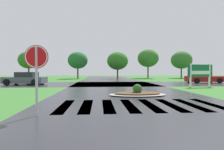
{
  "coord_description": "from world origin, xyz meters",
  "views": [
    {
      "loc": [
        -1.72,
        -2.63,
        1.46
      ],
      "look_at": [
        -0.75,
        11.17,
        1.17
      ],
      "focal_mm": 29.6,
      "sensor_mm": 36.0,
      "label": 1
    }
  ],
  "objects_px": {
    "stop_sign": "(36,64)",
    "estate_billboard": "(200,72)",
    "car_white_sedan": "(25,79)",
    "drainage_pipe_stack": "(34,80)",
    "median_island": "(137,93)",
    "car_blue_compact": "(203,78)"
  },
  "relations": [
    {
      "from": "stop_sign",
      "to": "estate_billboard",
      "type": "xyz_separation_m",
      "value": [
        11.26,
        10.15,
        -0.3
      ]
    },
    {
      "from": "car_white_sedan",
      "to": "drainage_pipe_stack",
      "type": "xyz_separation_m",
      "value": [
        0.28,
        1.78,
        -0.16
      ]
    },
    {
      "from": "estate_billboard",
      "to": "median_island",
      "type": "xyz_separation_m",
      "value": [
        -6.95,
        -5.39,
        -1.26
      ]
    },
    {
      "from": "car_blue_compact",
      "to": "median_island",
      "type": "bearing_deg",
      "value": -135.38
    },
    {
      "from": "stop_sign",
      "to": "car_blue_compact",
      "type": "distance_m",
      "value": 21.82
    },
    {
      "from": "stop_sign",
      "to": "car_white_sedan",
      "type": "distance_m",
      "value": 15.44
    },
    {
      "from": "estate_billboard",
      "to": "car_blue_compact",
      "type": "xyz_separation_m",
      "value": [
        3.67,
        5.73,
        -0.78
      ]
    },
    {
      "from": "car_blue_compact",
      "to": "drainage_pipe_stack",
      "type": "height_order",
      "value": "car_blue_compact"
    },
    {
      "from": "car_blue_compact",
      "to": "stop_sign",
      "type": "bearing_deg",
      "value": -134.93
    },
    {
      "from": "median_island",
      "to": "car_blue_compact",
      "type": "distance_m",
      "value": 15.38
    },
    {
      "from": "car_white_sedan",
      "to": "drainage_pipe_stack",
      "type": "relative_size",
      "value": 2.81
    },
    {
      "from": "estate_billboard",
      "to": "car_white_sedan",
      "type": "bearing_deg",
      "value": -21.38
    },
    {
      "from": "estate_billboard",
      "to": "car_blue_compact",
      "type": "relative_size",
      "value": 0.59
    },
    {
      "from": "stop_sign",
      "to": "estate_billboard",
      "type": "relative_size",
      "value": 0.91
    },
    {
      "from": "estate_billboard",
      "to": "median_island",
      "type": "distance_m",
      "value": 8.89
    },
    {
      "from": "drainage_pipe_stack",
      "to": "median_island",
      "type": "bearing_deg",
      "value": -48.73
    },
    {
      "from": "stop_sign",
      "to": "drainage_pipe_stack",
      "type": "height_order",
      "value": "stop_sign"
    },
    {
      "from": "car_white_sedan",
      "to": "median_island",
      "type": "bearing_deg",
      "value": 142.58
    },
    {
      "from": "car_white_sedan",
      "to": "drainage_pipe_stack",
      "type": "height_order",
      "value": "car_white_sedan"
    },
    {
      "from": "car_blue_compact",
      "to": "drainage_pipe_stack",
      "type": "xyz_separation_m",
      "value": [
        -20.51,
        0.15,
        -0.15
      ]
    },
    {
      "from": "stop_sign",
      "to": "median_island",
      "type": "relative_size",
      "value": 0.68
    },
    {
      "from": "median_island",
      "to": "car_blue_compact",
      "type": "height_order",
      "value": "car_blue_compact"
    }
  ]
}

